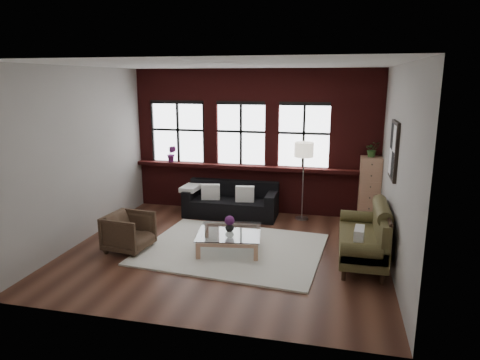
% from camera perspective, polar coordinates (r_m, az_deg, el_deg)
% --- Properties ---
extents(floor, '(5.50, 5.50, 0.00)m').
position_cam_1_polar(floor, '(7.73, -1.75, -9.29)').
color(floor, '#3F2117').
rests_on(floor, ground).
extents(ceiling, '(5.50, 5.50, 0.00)m').
position_cam_1_polar(ceiling, '(7.14, -1.93, 15.15)').
color(ceiling, white).
rests_on(ceiling, ground).
extents(wall_back, '(5.50, 0.00, 5.50)m').
position_cam_1_polar(wall_back, '(9.67, 1.97, 5.15)').
color(wall_back, '#A39F98').
rests_on(wall_back, ground).
extents(wall_front, '(5.50, 0.00, 5.50)m').
position_cam_1_polar(wall_front, '(4.96, -9.26, -2.88)').
color(wall_front, '#A39F98').
rests_on(wall_front, ground).
extents(wall_left, '(0.00, 5.00, 5.00)m').
position_cam_1_polar(wall_left, '(8.40, -20.33, 3.08)').
color(wall_left, '#A39F98').
rests_on(wall_left, ground).
extents(wall_right, '(0.00, 5.00, 5.00)m').
position_cam_1_polar(wall_right, '(7.09, 20.19, 1.35)').
color(wall_right, '#A39F98').
rests_on(wall_right, ground).
extents(brick_backwall, '(5.50, 0.12, 3.20)m').
position_cam_1_polar(brick_backwall, '(9.61, 1.90, 5.10)').
color(brick_backwall, '#471110').
rests_on(brick_backwall, floor).
extents(sill_ledge, '(5.50, 0.30, 0.08)m').
position_cam_1_polar(sill_ledge, '(9.62, 1.77, 1.72)').
color(sill_ledge, '#471110').
rests_on(sill_ledge, brick_backwall).
extents(window_left, '(1.38, 0.10, 1.50)m').
position_cam_1_polar(window_left, '(10.10, -8.21, 6.22)').
color(window_left, black).
rests_on(window_left, brick_backwall).
extents(window_mid, '(1.38, 0.10, 1.50)m').
position_cam_1_polar(window_mid, '(9.67, 0.16, 6.04)').
color(window_mid, black).
rests_on(window_mid, brick_backwall).
extents(window_right, '(1.38, 0.10, 1.50)m').
position_cam_1_polar(window_right, '(9.46, 8.51, 5.74)').
color(window_right, black).
rests_on(window_right, brick_backwall).
extents(wall_poster, '(0.05, 0.74, 0.94)m').
position_cam_1_polar(wall_poster, '(7.34, 19.84, 3.74)').
color(wall_poster, black).
rests_on(wall_poster, wall_right).
extents(shag_rug, '(3.30, 2.70, 0.03)m').
position_cam_1_polar(shag_rug, '(7.73, -1.02, -9.16)').
color(shag_rug, beige).
rests_on(shag_rug, floor).
extents(dark_sofa, '(2.03, 0.82, 0.73)m').
position_cam_1_polar(dark_sofa, '(9.44, -1.22, -2.71)').
color(dark_sofa, black).
rests_on(dark_sofa, floor).
extents(pillow_a, '(0.42, 0.22, 0.34)m').
position_cam_1_polar(pillow_a, '(9.41, -3.94, -1.59)').
color(pillow_a, white).
rests_on(pillow_a, dark_sofa).
extents(pillow_b, '(0.42, 0.20, 0.34)m').
position_cam_1_polar(pillow_b, '(9.22, 0.65, -1.87)').
color(pillow_b, white).
rests_on(pillow_b, dark_sofa).
extents(vintage_settee, '(0.82, 1.84, 0.98)m').
position_cam_1_polar(vintage_settee, '(7.40, 15.97, -6.81)').
color(vintage_settee, '#484121').
rests_on(vintage_settee, floor).
extents(pillow_settee, '(0.18, 0.39, 0.34)m').
position_cam_1_polar(pillow_settee, '(6.83, 15.56, -7.52)').
color(pillow_settee, white).
rests_on(pillow_settee, vintage_settee).
extents(armchair, '(0.81, 0.79, 0.67)m').
position_cam_1_polar(armchair, '(7.85, -14.61, -6.74)').
color(armchair, '#3E2D1F').
rests_on(armchair, floor).
extents(coffee_table, '(1.24, 1.24, 0.37)m').
position_cam_1_polar(coffee_table, '(7.66, -1.39, -8.12)').
color(coffee_table, tan).
rests_on(coffee_table, shag_rug).
extents(vase, '(0.18, 0.18, 0.17)m').
position_cam_1_polar(vase, '(7.57, -1.40, -6.26)').
color(vase, '#B2B2B2').
rests_on(vase, coffee_table).
extents(flowers, '(0.17, 0.17, 0.17)m').
position_cam_1_polar(flowers, '(7.53, -1.40, -5.42)').
color(flowers, '#642264').
rests_on(flowers, vase).
extents(drawer_chest, '(0.43, 0.43, 1.40)m').
position_cam_1_polar(drawer_chest, '(9.41, 16.87, -1.24)').
color(drawer_chest, tan).
rests_on(drawer_chest, floor).
extents(potted_plant_top, '(0.32, 0.29, 0.32)m').
position_cam_1_polar(potted_plant_top, '(9.24, 17.23, 3.94)').
color(potted_plant_top, '#2D5923').
rests_on(potted_plant_top, drawer_chest).
extents(floor_lamp, '(0.40, 0.40, 1.83)m').
position_cam_1_polar(floor_lamp, '(9.21, 8.40, 0.25)').
color(floor_lamp, '#A5A5A8').
rests_on(floor_lamp, floor).
extents(sill_plant, '(0.23, 0.19, 0.39)m').
position_cam_1_polar(sill_plant, '(10.10, -9.10, 3.47)').
color(sill_plant, '#642264').
rests_on(sill_plant, sill_ledge).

